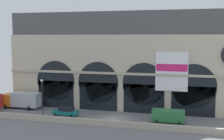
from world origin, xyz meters
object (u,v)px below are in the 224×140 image
box_truck_west (22,100)px  street_lamp_quayside (42,94)px  van_mideast (168,116)px  car_midwest (66,112)px

box_truck_west → street_lamp_quayside: size_ratio=1.09×
box_truck_west → van_mideast: 28.56m
box_truck_west → van_mideast: (28.40, -3.04, -0.45)m
box_truck_west → van_mideast: bearing=-6.1°
car_midwest → street_lamp_quayside: (-2.90, -3.03, 3.61)m
box_truck_west → car_midwest: bearing=-16.5°
car_midwest → street_lamp_quayside: street_lamp_quayside is taller
car_midwest → van_mideast: size_ratio=0.85×
box_truck_west → street_lamp_quayside: 10.20m
car_midwest → van_mideast: (17.84, 0.10, 0.44)m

